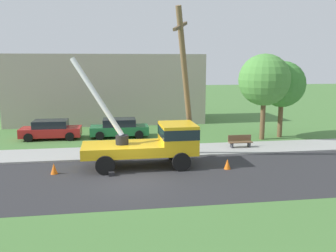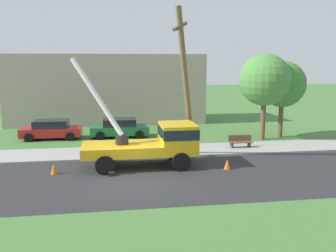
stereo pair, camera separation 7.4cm
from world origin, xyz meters
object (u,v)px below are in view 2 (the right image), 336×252
object	(u,v)px
traffic_cone_ahead	(227,164)
park_bench	(240,142)
parked_sedan_green	(120,128)
roadside_tree_near	(265,80)
leaning_utility_pole	(186,84)
traffic_cone_behind	(54,169)
roadside_tree_far	(283,85)
utility_truck	(155,141)
parked_sedan_red	(51,130)

from	to	relation	value
traffic_cone_ahead	park_bench	distance (m)	5.02
parked_sedan_green	park_bench	world-z (taller)	parked_sedan_green
parked_sedan_green	roadside_tree_near	world-z (taller)	roadside_tree_near
leaning_utility_pole	park_bench	world-z (taller)	leaning_utility_pole
leaning_utility_pole	traffic_cone_behind	bearing A→B (deg)	-165.56
traffic_cone_ahead	roadside_tree_near	bearing A→B (deg)	54.97
roadside_tree_near	parked_sedan_green	bearing A→B (deg)	166.85
park_bench	roadside_tree_far	bearing A→B (deg)	36.72
utility_truck	roadside_tree_near	size ratio (longest dim) A/B	1.08
traffic_cone_ahead	roadside_tree_near	size ratio (longest dim) A/B	0.09
traffic_cone_ahead	parked_sedan_red	bearing A→B (deg)	138.08
parked_sedan_green	park_bench	size ratio (longest dim) A/B	2.76
traffic_cone_behind	parked_sedan_green	xyz separation A→B (m)	(3.55, 9.00, 0.43)
utility_truck	parked_sedan_red	xyz separation A→B (m)	(-6.85, 8.33, -0.70)
roadside_tree_far	utility_truck	bearing A→B (deg)	-148.29
parked_sedan_red	roadside_tree_far	world-z (taller)	roadside_tree_far
parked_sedan_red	utility_truck	bearing A→B (deg)	-50.54
leaning_utility_pole	park_bench	xyz separation A→B (m)	(4.15, 2.07, -4.01)
traffic_cone_behind	roadside_tree_far	xyz separation A→B (m)	(15.76, 7.18, 3.75)
leaning_utility_pole	traffic_cone_behind	world-z (taller)	leaning_utility_pole
parked_sedan_green	roadside_tree_far	size ratio (longest dim) A/B	0.76
traffic_cone_ahead	roadside_tree_far	size ratio (longest dim) A/B	0.10
roadside_tree_far	traffic_cone_behind	bearing A→B (deg)	-155.51
traffic_cone_ahead	park_bench	world-z (taller)	park_bench
parked_sedan_green	park_bench	distance (m)	9.36
utility_truck	leaning_utility_pole	size ratio (longest dim) A/B	0.78
park_bench	roadside_tree_near	distance (m)	5.41
traffic_cone_behind	park_bench	bearing A→B (deg)	19.05
park_bench	parked_sedan_green	bearing A→B (deg)	147.26
utility_truck	parked_sedan_green	bearing A→B (deg)	102.05
roadside_tree_near	park_bench	bearing A→B (deg)	-135.40
parked_sedan_red	roadside_tree_near	bearing A→B (deg)	-9.12
roadside_tree_near	parked_sedan_red	bearing A→B (deg)	170.88
utility_truck	roadside_tree_far	size ratio (longest dim) A/B	1.17
traffic_cone_ahead	parked_sedan_red	size ratio (longest dim) A/B	0.13
utility_truck	parked_sedan_green	xyz separation A→B (m)	(-1.77, 8.28, -0.70)
parked_sedan_green	roadside_tree_far	distance (m)	12.78
utility_truck	parked_sedan_green	size ratio (longest dim) A/B	1.54
roadside_tree_far	leaning_utility_pole	bearing A→B (deg)	-147.98
traffic_cone_ahead	traffic_cone_behind	bearing A→B (deg)	176.80
leaning_utility_pole	parked_sedan_red	world-z (taller)	leaning_utility_pole
parked_sedan_red	park_bench	size ratio (longest dim) A/B	2.76
traffic_cone_ahead	roadside_tree_far	bearing A→B (deg)	49.17
park_bench	leaning_utility_pole	bearing A→B (deg)	-153.47
parked_sedan_green	utility_truck	bearing A→B (deg)	-77.95
parked_sedan_red	parked_sedan_green	world-z (taller)	same
roadside_tree_near	traffic_cone_ahead	bearing A→B (deg)	-125.03
traffic_cone_ahead	park_bench	size ratio (longest dim) A/B	0.35
park_bench	utility_truck	bearing A→B (deg)	-152.21
utility_truck	traffic_cone_behind	xyz separation A→B (m)	(-5.32, -0.73, -1.13)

